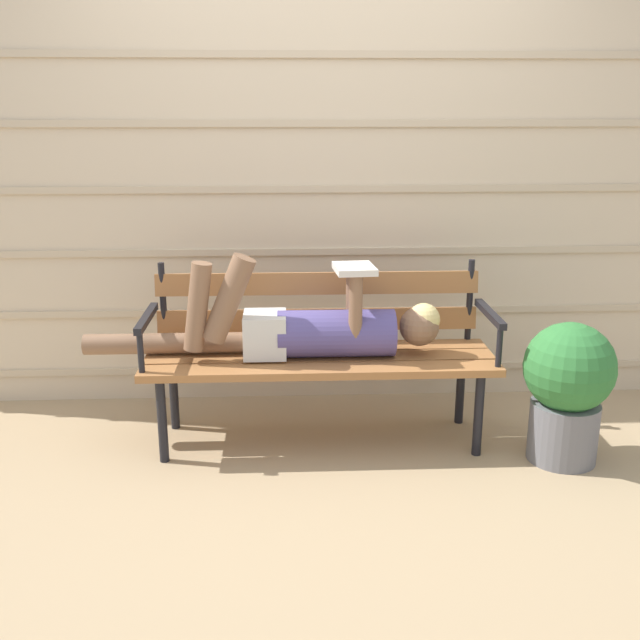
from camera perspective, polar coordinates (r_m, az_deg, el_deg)
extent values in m
plane|color=tan|center=(3.56, 0.12, -10.44)|extent=(12.00, 12.00, 0.00)
cube|color=beige|center=(3.97, -0.42, 10.17)|extent=(4.87, 0.06, 2.35)
cube|color=#C1AD8E|center=(4.17, -0.37, -3.74)|extent=(4.87, 0.02, 0.04)
cube|color=#C1AD8E|center=(4.07, -0.38, 0.69)|extent=(4.87, 0.02, 0.04)
cube|color=#C1AD8E|center=(3.99, -0.39, 5.33)|extent=(4.87, 0.02, 0.04)
cube|color=#C1AD8E|center=(3.94, -0.40, 10.11)|extent=(4.87, 0.02, 0.04)
cube|color=#C1AD8E|center=(3.92, -0.41, 14.99)|extent=(4.87, 0.02, 0.04)
cube|color=#C1AD8E|center=(3.92, -0.42, 19.89)|extent=(4.87, 0.02, 0.04)
cube|color=#9E6638|center=(3.39, 0.12, -3.97)|extent=(1.67, 0.15, 0.04)
cube|color=#9E6638|center=(3.54, 0.00, -3.08)|extent=(1.67, 0.15, 0.04)
cube|color=#9E6638|center=(3.69, -0.11, -2.26)|extent=(1.67, 0.15, 0.04)
cube|color=#9E6638|center=(3.72, -0.17, 0.03)|extent=(1.61, 0.05, 0.11)
cube|color=#9E6638|center=(3.67, -0.17, 2.85)|extent=(1.61, 0.05, 0.11)
cylinder|color=black|center=(3.74, -12.04, 1.26)|extent=(0.03, 0.03, 0.41)
cylinder|color=black|center=(3.80, 11.51, 1.54)|extent=(0.03, 0.03, 0.41)
cylinder|color=black|center=(3.49, -12.12, -7.64)|extent=(0.04, 0.04, 0.41)
cylinder|color=black|center=(3.56, 12.17, -7.19)|extent=(0.04, 0.04, 0.41)
cylinder|color=black|center=(3.83, -11.26, -5.40)|extent=(0.04, 0.04, 0.41)
cylinder|color=black|center=(3.89, 10.82, -5.03)|extent=(0.04, 0.04, 0.41)
cube|color=black|center=(3.53, -13.29, 0.14)|extent=(0.04, 0.45, 0.03)
cylinder|color=black|center=(3.39, -13.73, -2.36)|extent=(0.03, 0.03, 0.20)
cube|color=black|center=(3.60, 13.03, 0.48)|extent=(0.04, 0.45, 0.03)
cylinder|color=black|center=(3.46, 13.72, -1.96)|extent=(0.03, 0.03, 0.20)
cylinder|color=#514784|center=(3.50, 1.25, -1.04)|extent=(0.56, 0.23, 0.23)
cube|color=silver|center=(3.49, -4.28, -1.11)|extent=(0.20, 0.21, 0.20)
sphere|color=brown|center=(3.54, 7.69, -0.48)|extent=(0.19, 0.19, 0.19)
sphere|color=#E0C67A|center=(3.53, 8.03, 0.04)|extent=(0.16, 0.16, 0.16)
cylinder|color=brown|center=(3.39, -7.07, 1.64)|extent=(0.26, 0.11, 0.43)
cylinder|color=brown|center=(3.42, -9.45, 1.01)|extent=(0.15, 0.09, 0.42)
cylinder|color=brown|center=(3.61, -11.77, -1.78)|extent=(0.79, 0.10, 0.10)
cylinder|color=brown|center=(3.39, 2.77, 0.99)|extent=(0.06, 0.06, 0.30)
cylinder|color=brown|center=(3.54, 2.53, 1.68)|extent=(0.06, 0.06, 0.30)
cube|color=silver|center=(3.43, 2.68, 3.99)|extent=(0.20, 0.26, 0.04)
cylinder|color=slate|center=(3.64, 18.30, -8.17)|extent=(0.32, 0.32, 0.28)
sphere|color=#2D7033|center=(3.53, 18.76, -3.49)|extent=(0.41, 0.41, 0.41)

